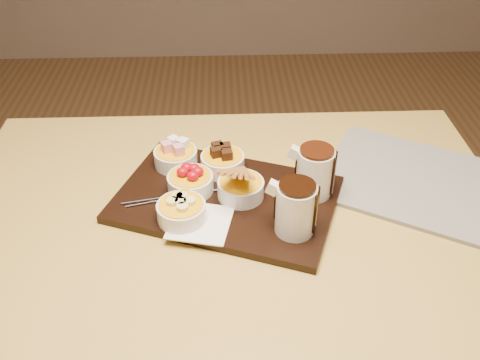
{
  "coord_description": "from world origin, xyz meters",
  "views": [
    {
      "loc": [
        -0.02,
        -0.88,
        1.49
      ],
      "look_at": [
        0.02,
        0.02,
        0.81
      ],
      "focal_mm": 40.0,
      "sensor_mm": 36.0,
      "label": 1
    }
  ],
  "objects_px": {
    "dining_table": "(232,241)",
    "newspaper": "(414,181)",
    "bowl_strawberries": "(190,183)",
    "pitcher_dark_chocolate": "(296,209)",
    "serving_board": "(226,199)",
    "pitcher_milk_chocolate": "(315,173)"
  },
  "relations": [
    {
      "from": "pitcher_milk_chocolate",
      "to": "pitcher_dark_chocolate",
      "type": "bearing_deg",
      "value": -94.4
    },
    {
      "from": "bowl_strawberries",
      "to": "pitcher_dark_chocolate",
      "type": "distance_m",
      "value": 0.25
    },
    {
      "from": "bowl_strawberries",
      "to": "newspaper",
      "type": "relative_size",
      "value": 0.25
    },
    {
      "from": "pitcher_dark_chocolate",
      "to": "serving_board",
      "type": "bearing_deg",
      "value": 160.02
    },
    {
      "from": "bowl_strawberries",
      "to": "newspaper",
      "type": "distance_m",
      "value": 0.51
    },
    {
      "from": "bowl_strawberries",
      "to": "pitcher_dark_chocolate",
      "type": "xyz_separation_m",
      "value": [
        0.21,
        -0.14,
        0.03
      ]
    },
    {
      "from": "newspaper",
      "to": "bowl_strawberries",
      "type": "bearing_deg",
      "value": -147.1
    },
    {
      "from": "dining_table",
      "to": "pitcher_milk_chocolate",
      "type": "relative_size",
      "value": 11.21
    },
    {
      "from": "bowl_strawberries",
      "to": "dining_table",
      "type": "bearing_deg",
      "value": -25.25
    },
    {
      "from": "newspaper",
      "to": "dining_table",
      "type": "bearing_deg",
      "value": -140.76
    },
    {
      "from": "dining_table",
      "to": "bowl_strawberries",
      "type": "distance_m",
      "value": 0.17
    },
    {
      "from": "bowl_strawberries",
      "to": "pitcher_dark_chocolate",
      "type": "height_order",
      "value": "pitcher_dark_chocolate"
    },
    {
      "from": "serving_board",
      "to": "bowl_strawberries",
      "type": "distance_m",
      "value": 0.08
    },
    {
      "from": "pitcher_milk_chocolate",
      "to": "dining_table",
      "type": "bearing_deg",
      "value": -152.32
    },
    {
      "from": "serving_board",
      "to": "pitcher_dark_chocolate",
      "type": "bearing_deg",
      "value": -19.98
    },
    {
      "from": "serving_board",
      "to": "pitcher_dark_chocolate",
      "type": "xyz_separation_m",
      "value": [
        0.13,
        -0.11,
        0.06
      ]
    },
    {
      "from": "dining_table",
      "to": "pitcher_dark_chocolate",
      "type": "relative_size",
      "value": 11.21
    },
    {
      "from": "bowl_strawberries",
      "to": "pitcher_milk_chocolate",
      "type": "bearing_deg",
      "value": -4.21
    },
    {
      "from": "dining_table",
      "to": "bowl_strawberries",
      "type": "bearing_deg",
      "value": 154.75
    },
    {
      "from": "dining_table",
      "to": "newspaper",
      "type": "distance_m",
      "value": 0.44
    },
    {
      "from": "dining_table",
      "to": "pitcher_milk_chocolate",
      "type": "xyz_separation_m",
      "value": [
        0.18,
        0.02,
        0.17
      ]
    },
    {
      "from": "serving_board",
      "to": "pitcher_milk_chocolate",
      "type": "xyz_separation_m",
      "value": [
        0.19,
        0.0,
        0.06
      ]
    }
  ]
}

